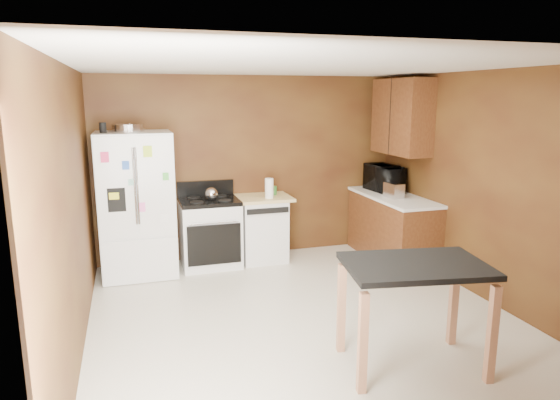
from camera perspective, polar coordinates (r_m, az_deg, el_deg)
name	(u,v)px	position (r m, az deg, el deg)	size (l,w,h in m)	color
floor	(304,319)	(5.23, 2.76, -13.40)	(4.50, 4.50, 0.00)	beige
ceiling	(307,65)	(4.74, 3.07, 15.11)	(4.50, 4.50, 0.00)	white
wall_back	(250,167)	(6.96, -3.40, 3.74)	(4.20, 4.20, 0.00)	brown
wall_front	(445,279)	(2.89, 18.35, -8.57)	(4.20, 4.20, 0.00)	brown
wall_left	(72,214)	(4.58, -22.67, -1.44)	(4.50, 4.50, 0.00)	brown
wall_right	(487,187)	(5.87, 22.56, 1.34)	(4.50, 4.50, 0.00)	brown
roasting_pan	(128,128)	(6.35, -16.96, 7.90)	(0.38, 0.38, 0.09)	silver
pen_cup	(103,128)	(6.24, -19.59, 7.79)	(0.08, 0.08, 0.12)	black
kettle	(211,194)	(6.48, -7.85, 0.68)	(0.17, 0.17, 0.17)	silver
paper_towel	(269,188)	(6.62, -1.24, 1.35)	(0.11, 0.11, 0.26)	white
green_canister	(273,190)	(6.87, -0.81, 1.10)	(0.10, 0.10, 0.12)	green
toaster	(394,190)	(6.79, 12.89, 1.10)	(0.16, 0.26, 0.19)	silver
microwave	(384,179)	(7.22, 11.82, 2.34)	(0.60, 0.41, 0.33)	black
refrigerator	(137,205)	(6.45, -16.04, -0.51)	(0.90, 0.80, 1.80)	white
gas_range	(210,232)	(6.68, -8.01, -3.60)	(0.76, 0.68, 1.10)	white
dishwasher	(262,228)	(6.85, -2.08, -3.19)	(0.78, 0.63, 0.89)	white
right_cabinets	(395,194)	(6.98, 13.00, 0.64)	(0.63, 1.58, 2.45)	brown
island	(415,280)	(4.25, 15.14, -8.84)	(1.24, 0.93, 0.91)	black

